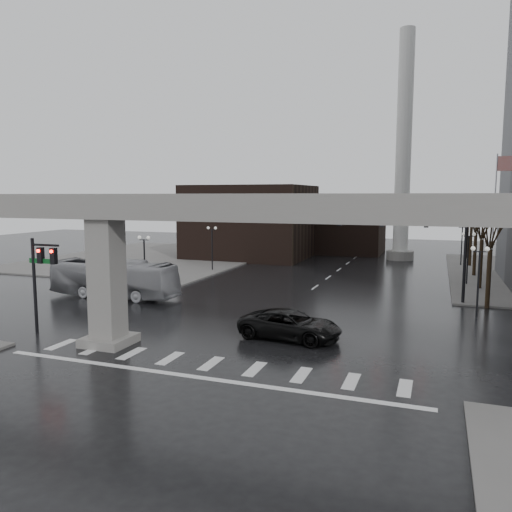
% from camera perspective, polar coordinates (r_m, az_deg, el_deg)
% --- Properties ---
extents(ground, '(160.00, 160.00, 0.00)m').
position_cam_1_polar(ground, '(27.23, -4.24, -11.51)').
color(ground, black).
rests_on(ground, ground).
extents(sidewalk_nw, '(28.00, 36.00, 0.15)m').
position_cam_1_polar(sidewalk_nw, '(70.44, -11.48, -0.18)').
color(sidewalk_nw, '#63615F').
rests_on(sidewalk_nw, ground).
extents(elevated_guideway, '(48.00, 2.60, 8.70)m').
position_cam_1_polar(elevated_guideway, '(25.40, -1.77, 3.03)').
color(elevated_guideway, gray).
rests_on(elevated_guideway, ground).
extents(building_far_left, '(16.00, 14.00, 10.00)m').
position_cam_1_polar(building_far_left, '(70.11, -0.56, 3.96)').
color(building_far_left, black).
rests_on(building_far_left, ground).
extents(building_far_mid, '(10.00, 10.00, 8.00)m').
position_cam_1_polar(building_far_mid, '(76.72, 10.55, 3.35)').
color(building_far_mid, black).
rests_on(building_far_mid, ground).
extents(smokestack, '(3.60, 3.60, 30.00)m').
position_cam_1_polar(smokestack, '(69.84, 16.47, 10.53)').
color(smokestack, silver).
rests_on(smokestack, ground).
extents(signal_mast_arm, '(12.12, 0.43, 8.00)m').
position_cam_1_polar(signal_mast_arm, '(42.44, 17.76, 2.84)').
color(signal_mast_arm, black).
rests_on(signal_mast_arm, ground).
extents(signal_left_pole, '(2.30, 0.30, 6.00)m').
position_cam_1_polar(signal_left_pole, '(33.53, -23.38, -1.42)').
color(signal_left_pole, black).
rests_on(signal_left_pole, ground).
extents(flagpole_assembly, '(2.06, 0.12, 12.00)m').
position_cam_1_polar(flagpole_assembly, '(45.76, 25.95, 4.88)').
color(flagpole_assembly, silver).
rests_on(flagpole_assembly, ground).
extents(lamp_right_0, '(1.22, 0.32, 5.11)m').
position_cam_1_polar(lamp_right_0, '(37.97, 24.13, -1.46)').
color(lamp_right_0, black).
rests_on(lamp_right_0, ground).
extents(lamp_right_1, '(1.22, 0.32, 5.11)m').
position_cam_1_polar(lamp_right_1, '(51.85, 23.08, 0.68)').
color(lamp_right_1, black).
rests_on(lamp_right_1, ground).
extents(lamp_right_2, '(1.22, 0.32, 5.11)m').
position_cam_1_polar(lamp_right_2, '(65.78, 22.48, 1.91)').
color(lamp_right_2, black).
rests_on(lamp_right_2, ground).
extents(lamp_left_0, '(1.22, 0.32, 5.11)m').
position_cam_1_polar(lamp_left_0, '(44.94, -12.65, 0.19)').
color(lamp_left_0, black).
rests_on(lamp_left_0, ground).
extents(lamp_left_1, '(1.22, 0.32, 5.11)m').
position_cam_1_polar(lamp_left_1, '(57.15, -5.05, 1.73)').
color(lamp_left_1, black).
rests_on(lamp_left_1, ground).
extents(lamp_left_2, '(1.22, 0.32, 5.11)m').
position_cam_1_polar(lamp_left_2, '(70.04, -0.18, 2.71)').
color(lamp_left_2, black).
rests_on(lamp_left_2, ground).
extents(tree_right_0, '(1.09, 1.58, 7.50)m').
position_cam_1_polar(tree_right_0, '(42.11, 25.11, -1.68)').
color(tree_right_0, black).
rests_on(tree_right_0, ground).
extents(tree_right_1, '(1.09, 1.61, 7.67)m').
position_cam_1_polar(tree_right_1, '(50.01, 24.34, -0.31)').
color(tree_right_1, black).
rests_on(tree_right_1, ground).
extents(tree_right_2, '(1.10, 1.63, 7.85)m').
position_cam_1_polar(tree_right_2, '(57.94, 23.78, 0.69)').
color(tree_right_2, black).
rests_on(tree_right_2, ground).
extents(tree_right_3, '(1.11, 1.66, 8.02)m').
position_cam_1_polar(tree_right_3, '(65.89, 23.36, 1.45)').
color(tree_right_3, black).
rests_on(tree_right_3, ground).
extents(tree_right_4, '(1.12, 1.69, 8.19)m').
position_cam_1_polar(tree_right_4, '(73.84, 23.02, 2.04)').
color(tree_right_4, black).
rests_on(tree_right_4, ground).
extents(pickup_truck, '(6.46, 3.47, 1.72)m').
position_cam_1_polar(pickup_truck, '(30.40, 3.92, -7.85)').
color(pickup_truck, black).
rests_on(pickup_truck, ground).
extents(city_bus, '(11.52, 2.82, 3.20)m').
position_cam_1_polar(city_bus, '(43.98, -15.93, -2.52)').
color(city_bus, '#A3A3A7').
rests_on(city_bus, ground).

